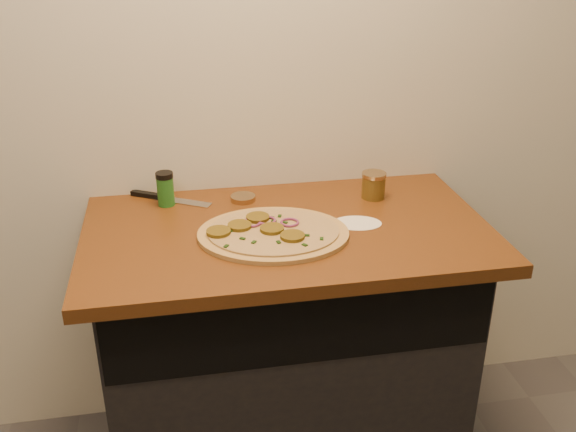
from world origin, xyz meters
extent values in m
cube|color=beige|center=(0.00, 1.75, 1.35)|extent=(4.00, 0.02, 2.70)
cube|color=black|center=(0.00, 1.45, 0.43)|extent=(1.10, 0.60, 0.86)
cube|color=#663113|center=(0.00, 1.42, 0.88)|extent=(1.20, 0.70, 0.04)
cylinder|color=tan|center=(-0.05, 1.36, 0.91)|extent=(0.49, 0.49, 0.01)
cylinder|color=#CCBD86|center=(-0.05, 1.36, 0.92)|extent=(0.42, 0.42, 0.01)
cylinder|color=brown|center=(-0.14, 1.40, 0.92)|extent=(0.07, 0.07, 0.01)
cylinder|color=brown|center=(-0.05, 1.36, 0.92)|extent=(0.07, 0.07, 0.01)
cylinder|color=brown|center=(-0.01, 1.31, 0.92)|extent=(0.07, 0.07, 0.01)
cylinder|color=brown|center=(-0.21, 1.37, 0.92)|extent=(0.07, 0.07, 0.01)
cylinder|color=brown|center=(-0.08, 1.45, 0.92)|extent=(0.07, 0.07, 0.01)
torus|color=#7B2E5F|center=(-0.11, 1.42, 0.92)|extent=(0.06, 0.06, 0.01)
torus|color=#7B2E5F|center=(-0.06, 1.42, 0.92)|extent=(0.06, 0.06, 0.01)
torus|color=#7B2E5F|center=(0.00, 1.40, 0.92)|extent=(0.06, 0.06, 0.01)
cube|color=black|center=(-0.04, 1.42, 0.92)|extent=(0.02, 0.01, 0.00)
cube|color=black|center=(-0.02, 1.45, 0.92)|extent=(0.01, 0.02, 0.00)
cube|color=black|center=(-0.17, 1.38, 0.92)|extent=(0.02, 0.02, 0.00)
cube|color=black|center=(0.07, 1.28, 0.92)|extent=(0.01, 0.02, 0.00)
cube|color=black|center=(-0.04, 1.44, 0.92)|extent=(0.02, 0.02, 0.00)
cube|color=black|center=(-0.08, 1.45, 0.92)|extent=(0.02, 0.01, 0.00)
cube|color=black|center=(0.02, 1.25, 0.92)|extent=(0.02, 0.02, 0.00)
cube|color=black|center=(-0.08, 1.36, 0.92)|extent=(0.02, 0.02, 0.00)
cube|color=black|center=(-0.12, 1.30, 0.92)|extent=(0.02, 0.02, 0.00)
cube|color=black|center=(0.04, 1.31, 0.92)|extent=(0.02, 0.01, 0.00)
cube|color=black|center=(-0.05, 1.28, 0.92)|extent=(0.01, 0.02, 0.00)
cube|color=black|center=(-0.14, 1.32, 0.92)|extent=(0.02, 0.02, 0.00)
cube|color=black|center=(-0.19, 1.29, 0.92)|extent=(0.02, 0.02, 0.00)
cube|color=black|center=(-0.01, 1.40, 0.92)|extent=(0.02, 0.02, 0.00)
cube|color=#B7BAC1|center=(-0.30, 1.65, 0.90)|extent=(0.19, 0.13, 0.00)
cube|color=black|center=(-0.42, 1.72, 0.91)|extent=(0.10, 0.07, 0.02)
cylinder|color=tan|center=(-0.11, 1.63, 0.91)|extent=(0.09, 0.09, 0.02)
cylinder|color=maroon|center=(0.32, 1.58, 0.94)|extent=(0.08, 0.08, 0.07)
cylinder|color=tan|center=(0.32, 1.58, 0.98)|extent=(0.08, 0.08, 0.01)
cylinder|color=#226921|center=(-0.35, 1.64, 0.95)|extent=(0.05, 0.05, 0.09)
cylinder|color=black|center=(-0.35, 1.64, 1.00)|extent=(0.06, 0.06, 0.02)
cylinder|color=white|center=(0.21, 1.40, 0.90)|extent=(0.17, 0.17, 0.00)
camera|label=1|loc=(-0.31, -0.27, 1.74)|focal=40.00mm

